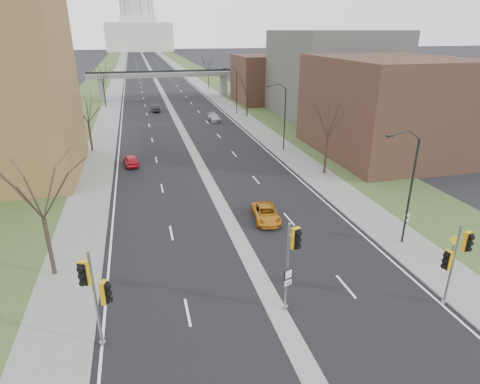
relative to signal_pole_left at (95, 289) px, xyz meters
name	(u,v)px	position (x,y,z in m)	size (l,w,h in m)	color
ground	(282,321)	(9.46, -0.28, -3.64)	(700.00, 700.00, 0.00)	black
road_surface	(151,71)	(9.46, 149.72, -3.63)	(20.00, 600.00, 0.01)	black
median_strip	(151,71)	(9.46, 149.72, -3.64)	(1.20, 600.00, 0.02)	gray
sidewalk_right	(182,70)	(21.46, 149.72, -3.58)	(4.00, 600.00, 0.12)	gray
sidewalk_left	(119,72)	(-2.54, 149.72, -3.58)	(4.00, 600.00, 0.12)	gray
grass_verge_right	(197,70)	(27.46, 149.72, -3.59)	(8.00, 600.00, 0.10)	#354821
grass_verge_left	(103,72)	(-8.54, 149.72, -3.59)	(8.00, 600.00, 0.10)	#354821
commercial_block_near	(387,107)	(33.46, 27.72, 2.36)	(16.00, 20.00, 12.00)	#4B2F23
commercial_block_mid	(331,75)	(37.46, 51.72, 3.86)	(18.00, 22.00, 15.00)	#54534D
commercial_block_far	(268,79)	(31.46, 69.72, 1.36)	(14.00, 14.00, 10.00)	#4B2F23
pedestrian_bridge	(164,78)	(9.46, 79.72, 1.21)	(34.00, 3.00, 6.45)	slate
capitol	(138,25)	(9.46, 319.72, 14.96)	(48.00, 42.00, 55.75)	beige
streetlight_near	(406,156)	(20.45, 5.72, 3.32)	(2.61, 0.20, 8.70)	black
streetlight_mid	(280,98)	(20.45, 31.72, 3.32)	(2.61, 0.20, 8.70)	black
streetlight_far	(232,77)	(20.45, 57.72, 3.32)	(2.61, 0.20, 8.70)	black
tree_left_a	(36,181)	(-3.54, 7.72, 3.00)	(7.20, 7.20, 9.40)	#382B21
tree_left_b	(86,104)	(-3.54, 37.72, 2.59)	(6.75, 6.75, 8.81)	#382B21
tree_left_c	(102,72)	(-3.54, 71.72, 3.41)	(7.65, 7.65, 9.99)	#382B21
tree_right_a	(329,115)	(22.46, 21.72, 3.00)	(7.20, 7.20, 9.40)	#382B21
tree_right_b	(247,85)	(22.46, 54.72, 2.18)	(6.30, 6.30, 8.22)	#382B21
tree_right_c	(208,62)	(22.46, 94.72, 3.41)	(7.65, 7.65, 9.99)	#382B21
signal_pole_left	(95,289)	(0.00, 0.00, 0.00)	(1.28, 0.92, 5.55)	gray
signal_pole_median	(292,254)	(10.10, 0.38, 0.21)	(0.76, 0.92, 5.52)	gray
signal_pole_right	(456,256)	(19.10, -1.44, -0.20)	(1.06, 0.89, 5.24)	gray
speed_limit_sign	(406,223)	(21.37, 5.81, -1.94)	(0.49, 0.12, 2.29)	black
warning_sign	(454,244)	(22.84, 2.51, -2.16)	(0.78, 0.31, 2.09)	black
car_left_near	(131,160)	(1.48, 30.28, -2.97)	(1.57, 3.91, 1.33)	#B1141E
car_left_far	(155,108)	(6.25, 64.26, -2.98)	(1.40, 4.01, 1.32)	black
car_right_near	(266,213)	(12.50, 12.14, -3.02)	(2.03, 4.41, 1.22)	#B36913
car_right_mid	(214,118)	(15.84, 52.60, -3.02)	(1.72, 4.23, 1.23)	#9E9EA5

